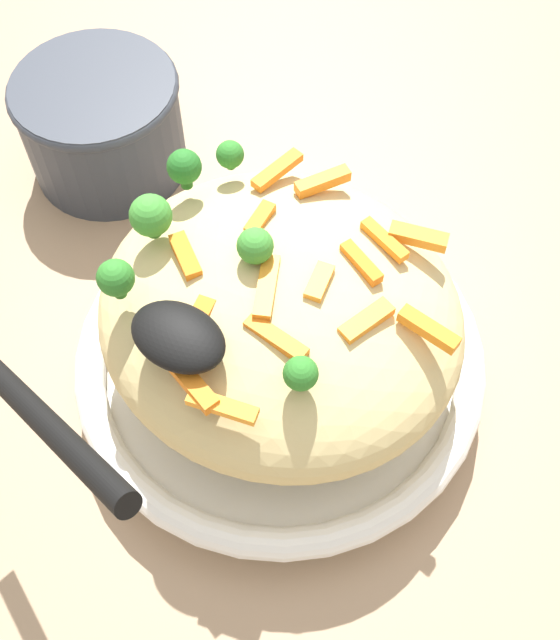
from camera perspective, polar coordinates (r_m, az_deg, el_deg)
name	(u,v)px	position (r m, az deg, el deg)	size (l,w,h in m)	color
ground_plane	(280,379)	(0.56, 0.00, -4.36)	(2.40, 2.40, 0.00)	#9E7F60
serving_bowl	(280,362)	(0.54, 0.00, -3.14)	(0.28, 0.28, 0.05)	white
pasta_mound	(280,313)	(0.49, 0.00, 0.49)	(0.23, 0.22, 0.09)	#D1BA7A
carrot_piece_0	(271,289)	(0.44, -0.70, 2.31)	(0.04, 0.01, 0.01)	orange
carrot_piece_1	(260,219)	(0.47, -1.49, 7.40)	(0.03, 0.01, 0.01)	orange
carrot_piece_2	(364,325)	(0.44, 6.18, -0.33)	(0.03, 0.01, 0.01)	orange
carrot_piece_3	(192,384)	(0.42, -6.48, -4.71)	(0.03, 0.01, 0.01)	orange
carrot_piece_4	(186,257)	(0.46, -6.96, 4.65)	(0.03, 0.01, 0.01)	orange
carrot_piece_5	(361,263)	(0.46, 5.99, 4.21)	(0.03, 0.01, 0.01)	orange
carrot_piece_6	(193,328)	(0.44, -6.40, -0.58)	(0.04, 0.01, 0.01)	orange
carrot_piece_7	(384,240)	(0.47, 7.69, 5.88)	(0.04, 0.01, 0.01)	orange
carrot_piece_8	(429,329)	(0.44, 10.88, -0.66)	(0.04, 0.01, 0.01)	orange
carrot_piece_9	(222,406)	(0.41, -4.27, -6.34)	(0.04, 0.01, 0.01)	orange
carrot_piece_10	(319,282)	(0.44, 2.90, 2.78)	(0.02, 0.01, 0.01)	orange
carrot_piece_11	(418,237)	(0.48, 10.14, 6.06)	(0.04, 0.01, 0.01)	orange
carrot_piece_12	(323,181)	(0.50, 3.15, 10.15)	(0.04, 0.01, 0.01)	orange
carrot_piece_13	(276,338)	(0.43, -0.30, -1.33)	(0.04, 0.01, 0.01)	orange
carrot_piece_14	(277,170)	(0.50, -0.21, 10.98)	(0.04, 0.01, 0.01)	orange
broccoli_floret_0	(151,216)	(0.47, -9.49, 7.56)	(0.03, 0.03, 0.03)	#377928
broccoli_floret_1	(301,374)	(0.41, 1.53, -3.98)	(0.02, 0.02, 0.02)	#296820
broccoli_floret_2	(259,241)	(0.45, -1.53, 5.83)	(0.02, 0.02, 0.02)	#377928
broccoli_floret_3	(230,155)	(0.50, -3.70, 12.03)	(0.02, 0.02, 0.02)	#296820
broccoli_floret_4	(184,167)	(0.49, -7.06, 11.09)	(0.02, 0.02, 0.03)	#205B1C
broccoli_floret_5	(116,278)	(0.44, -11.99, 3.02)	(0.02, 0.02, 0.03)	#296820
serving_spoon	(124,361)	(0.40, -11.42, -2.97)	(0.17, 0.13, 0.09)	black
companion_bowl	(102,122)	(0.67, -12.98, 14.03)	(0.13, 0.13, 0.09)	#333842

